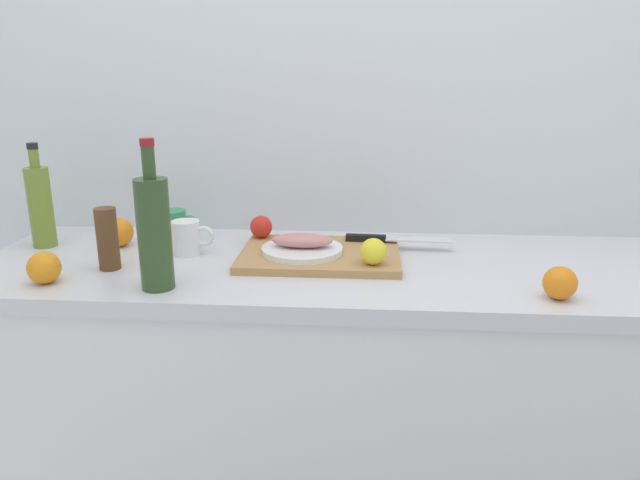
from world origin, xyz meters
TOP-DOWN VIEW (x-y plane):
  - back_wall at (0.00, 0.33)m, footprint 3.20×0.05m
  - kitchen_counter at (0.00, 0.00)m, footprint 2.00×0.60m
  - cutting_board at (-0.12, 0.03)m, footprint 0.41×0.30m
  - white_plate at (-0.16, 0.01)m, footprint 0.21×0.21m
  - fish_fillet at (-0.16, 0.01)m, footprint 0.16×0.07m
  - chef_knife at (0.05, 0.13)m, footprint 0.29×0.05m
  - lemon_0 at (0.02, -0.07)m, footprint 0.07×0.07m
  - tomato_0 at (-0.29, 0.15)m, footprint 0.06×0.06m
  - olive_oil_bottle at (-0.89, 0.09)m, footprint 0.06×0.06m
  - wine_bottle at (-0.47, -0.21)m, footprint 0.07×0.07m
  - coffee_mug_0 at (-0.55, 0.16)m, footprint 0.12×0.08m
  - coffee_mug_1 at (-0.47, 0.04)m, footprint 0.11×0.07m
  - orange_0 at (0.41, -0.21)m, footprint 0.07×0.07m
  - orange_1 at (-0.74, -0.20)m, footprint 0.08×0.08m
  - orange_2 at (-0.69, 0.10)m, footprint 0.08×0.08m
  - pepper_mill at (-0.63, -0.09)m, footprint 0.05×0.05m

SIDE VIEW (x-z plane):
  - kitchen_counter at x=0.00m, z-range 0.00..0.90m
  - cutting_board at x=-0.12m, z-range 0.90..0.92m
  - white_plate at x=-0.16m, z-range 0.92..0.93m
  - chef_knife at x=0.05m, z-range 0.92..0.94m
  - orange_0 at x=0.41m, z-range 0.90..0.97m
  - orange_1 at x=-0.74m, z-range 0.90..0.98m
  - orange_2 at x=-0.69m, z-range 0.90..0.98m
  - coffee_mug_0 at x=-0.55m, z-range 0.90..0.99m
  - coffee_mug_1 at x=-0.47m, z-range 0.90..0.99m
  - tomato_0 at x=-0.29m, z-range 0.92..0.98m
  - lemon_0 at x=0.02m, z-range 0.92..0.99m
  - fish_fillet at x=-0.16m, z-range 0.94..0.97m
  - pepper_mill at x=-0.63m, z-range 0.90..1.05m
  - olive_oil_bottle at x=-0.89m, z-range 0.87..1.16m
  - wine_bottle at x=-0.47m, z-range 0.87..1.20m
  - back_wall at x=0.00m, z-range 0.00..2.50m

